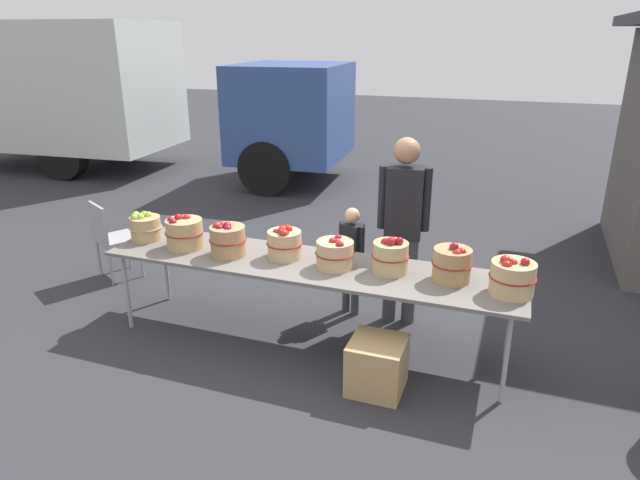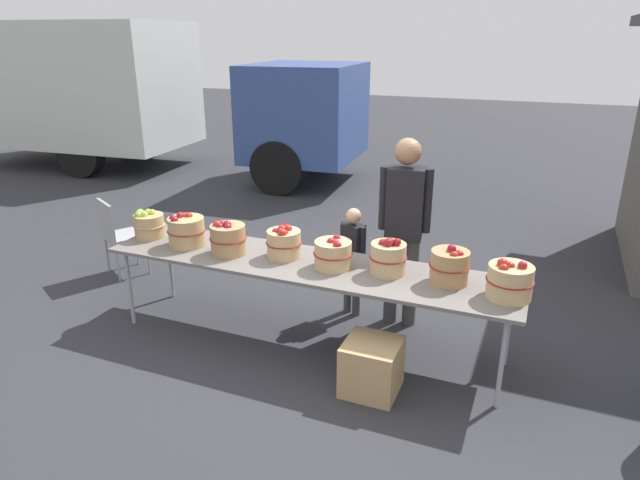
{
  "view_description": "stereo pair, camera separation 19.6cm",
  "coord_description": "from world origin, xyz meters",
  "px_view_note": "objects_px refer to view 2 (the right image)",
  "views": [
    {
      "loc": [
        1.56,
        -3.98,
        2.54
      ],
      "look_at": [
        0.0,
        0.3,
        0.85
      ],
      "focal_mm": 31.39,
      "sensor_mm": 36.0,
      "label": 1
    },
    {
      "loc": [
        1.74,
        -3.91,
        2.54
      ],
      "look_at": [
        0.0,
        0.3,
        0.85
      ],
      "focal_mm": 31.39,
      "sensor_mm": 36.0,
      "label": 2
    }
  ],
  "objects_px": {
    "apple_basket_red_0": "(186,231)",
    "apple_basket_red_6": "(510,281)",
    "apple_basket_red_5": "(450,266)",
    "folding_chair": "(118,231)",
    "market_table": "(306,266)",
    "apple_basket_red_1": "(228,238)",
    "vendor_adult": "(404,219)",
    "box_truck": "(128,91)",
    "child_customer": "(353,253)",
    "apple_basket_red_3": "(333,254)",
    "produce_crate": "(372,367)",
    "apple_basket_red_4": "(388,257)",
    "apple_basket_green_0": "(149,225)",
    "apple_basket_red_2": "(284,242)"
  },
  "relations": [
    {
      "from": "vendor_adult",
      "to": "produce_crate",
      "type": "distance_m",
      "value": 1.38
    },
    {
      "from": "apple_basket_red_2",
      "to": "apple_basket_red_4",
      "type": "relative_size",
      "value": 0.99
    },
    {
      "from": "apple_basket_red_4",
      "to": "apple_basket_red_6",
      "type": "relative_size",
      "value": 0.91
    },
    {
      "from": "apple_basket_red_3",
      "to": "folding_chair",
      "type": "bearing_deg",
      "value": 168.45
    },
    {
      "from": "apple_basket_red_0",
      "to": "child_customer",
      "type": "xyz_separation_m",
      "value": [
        1.33,
        0.69,
        -0.26
      ]
    },
    {
      "from": "vendor_adult",
      "to": "folding_chair",
      "type": "height_order",
      "value": "vendor_adult"
    },
    {
      "from": "market_table",
      "to": "produce_crate",
      "type": "relative_size",
      "value": 8.62
    },
    {
      "from": "apple_basket_red_2",
      "to": "child_customer",
      "type": "distance_m",
      "value": 0.78
    },
    {
      "from": "apple_basket_red_4",
      "to": "folding_chair",
      "type": "xyz_separation_m",
      "value": [
        -3.18,
        0.5,
        -0.38
      ]
    },
    {
      "from": "apple_basket_red_5",
      "to": "apple_basket_red_6",
      "type": "distance_m",
      "value": 0.45
    },
    {
      "from": "apple_basket_red_0",
      "to": "apple_basket_red_4",
      "type": "relative_size",
      "value": 1.1
    },
    {
      "from": "box_truck",
      "to": "produce_crate",
      "type": "bearing_deg",
      "value": -43.58
    },
    {
      "from": "apple_basket_red_0",
      "to": "apple_basket_red_3",
      "type": "height_order",
      "value": "apple_basket_red_0"
    },
    {
      "from": "child_customer",
      "to": "apple_basket_red_1",
      "type": "bearing_deg",
      "value": 59.6
    },
    {
      "from": "apple_basket_red_4",
      "to": "produce_crate",
      "type": "xyz_separation_m",
      "value": [
        0.05,
        -0.51,
        -0.68
      ]
    },
    {
      "from": "apple_basket_green_0",
      "to": "produce_crate",
      "type": "distance_m",
      "value": 2.48
    },
    {
      "from": "apple_basket_green_0",
      "to": "apple_basket_red_2",
      "type": "height_order",
      "value": "apple_basket_red_2"
    },
    {
      "from": "folding_chair",
      "to": "apple_basket_red_4",
      "type": "bearing_deg",
      "value": -159.75
    },
    {
      "from": "apple_basket_green_0",
      "to": "apple_basket_red_6",
      "type": "xyz_separation_m",
      "value": [
        3.21,
        -0.05,
        0.01
      ]
    },
    {
      "from": "market_table",
      "to": "apple_basket_red_5",
      "type": "bearing_deg",
      "value": 2.86
    },
    {
      "from": "apple_basket_red_3",
      "to": "apple_basket_red_5",
      "type": "relative_size",
      "value": 1.03
    },
    {
      "from": "apple_basket_red_6",
      "to": "box_truck",
      "type": "bearing_deg",
      "value": 146.73
    },
    {
      "from": "apple_basket_red_4",
      "to": "apple_basket_red_5",
      "type": "bearing_deg",
      "value": 0.14
    },
    {
      "from": "apple_basket_red_0",
      "to": "apple_basket_red_6",
      "type": "bearing_deg",
      "value": -0.04
    },
    {
      "from": "apple_basket_green_0",
      "to": "apple_basket_red_0",
      "type": "bearing_deg",
      "value": -6.59
    },
    {
      "from": "apple_basket_green_0",
      "to": "apple_basket_red_0",
      "type": "height_order",
      "value": "apple_basket_red_0"
    },
    {
      "from": "folding_chair",
      "to": "produce_crate",
      "type": "bearing_deg",
      "value": -168.18
    },
    {
      "from": "apple_basket_green_0",
      "to": "apple_basket_red_0",
      "type": "xyz_separation_m",
      "value": [
        0.45,
        -0.05,
        0.02
      ]
    },
    {
      "from": "box_truck",
      "to": "vendor_adult",
      "type": "bearing_deg",
      "value": -37.56
    },
    {
      "from": "child_customer",
      "to": "apple_basket_red_3",
      "type": "bearing_deg",
      "value": 115.53
    },
    {
      "from": "market_table",
      "to": "apple_basket_red_0",
      "type": "relative_size",
      "value": 10.3
    },
    {
      "from": "apple_basket_green_0",
      "to": "apple_basket_red_5",
      "type": "bearing_deg",
      "value": 0.73
    },
    {
      "from": "market_table",
      "to": "apple_basket_red_5",
      "type": "xyz_separation_m",
      "value": [
        1.16,
        0.06,
        0.17
      ]
    },
    {
      "from": "box_truck",
      "to": "child_customer",
      "type": "bearing_deg",
      "value": -39.52
    },
    {
      "from": "apple_basket_green_0",
      "to": "apple_basket_red_5",
      "type": "distance_m",
      "value": 2.77
    },
    {
      "from": "apple_basket_red_1",
      "to": "apple_basket_green_0",
      "type": "bearing_deg",
      "value": 174.69
    },
    {
      "from": "apple_basket_red_1",
      "to": "produce_crate",
      "type": "distance_m",
      "value": 1.64
    },
    {
      "from": "market_table",
      "to": "apple_basket_red_1",
      "type": "bearing_deg",
      "value": -175.1
    },
    {
      "from": "apple_basket_red_4",
      "to": "apple_basket_red_5",
      "type": "relative_size",
      "value": 0.99
    },
    {
      "from": "apple_basket_red_5",
      "to": "folding_chair",
      "type": "xyz_separation_m",
      "value": [
        -3.66,
        0.5,
        -0.38
      ]
    },
    {
      "from": "apple_basket_red_3",
      "to": "box_truck",
      "type": "bearing_deg",
      "value": 141.45
    },
    {
      "from": "market_table",
      "to": "folding_chair",
      "type": "bearing_deg",
      "value": 167.34
    },
    {
      "from": "apple_basket_red_5",
      "to": "apple_basket_red_2",
      "type": "bearing_deg",
      "value": -179.78
    },
    {
      "from": "apple_basket_red_6",
      "to": "apple_basket_red_3",
      "type": "bearing_deg",
      "value": 178.61
    },
    {
      "from": "apple_basket_red_0",
      "to": "produce_crate",
      "type": "xyz_separation_m",
      "value": [
        1.88,
        -0.42,
        -0.68
      ]
    },
    {
      "from": "market_table",
      "to": "apple_basket_red_1",
      "type": "height_order",
      "value": "apple_basket_red_1"
    },
    {
      "from": "vendor_adult",
      "to": "folding_chair",
      "type": "relative_size",
      "value": 2.0
    },
    {
      "from": "apple_basket_red_6",
      "to": "box_truck",
      "type": "height_order",
      "value": "box_truck"
    },
    {
      "from": "apple_basket_red_0",
      "to": "vendor_adult",
      "type": "distance_m",
      "value": 1.93
    },
    {
      "from": "apple_basket_red_3",
      "to": "apple_basket_red_6",
      "type": "xyz_separation_m",
      "value": [
        1.36,
        -0.03,
        0.01
      ]
    }
  ]
}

